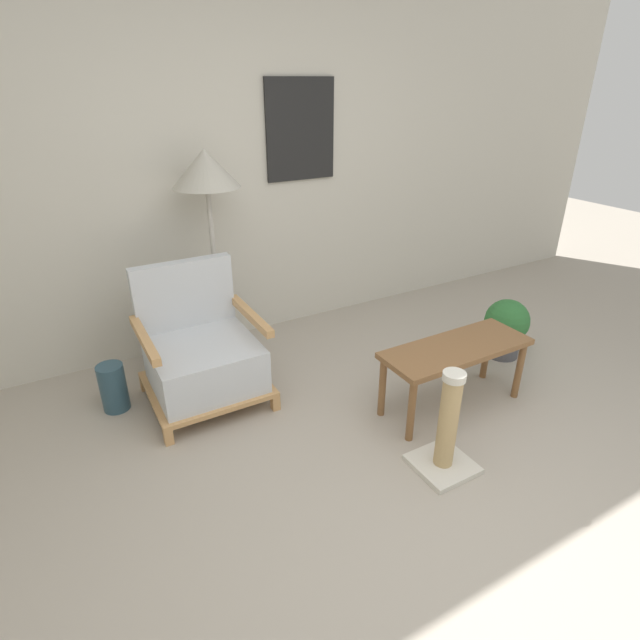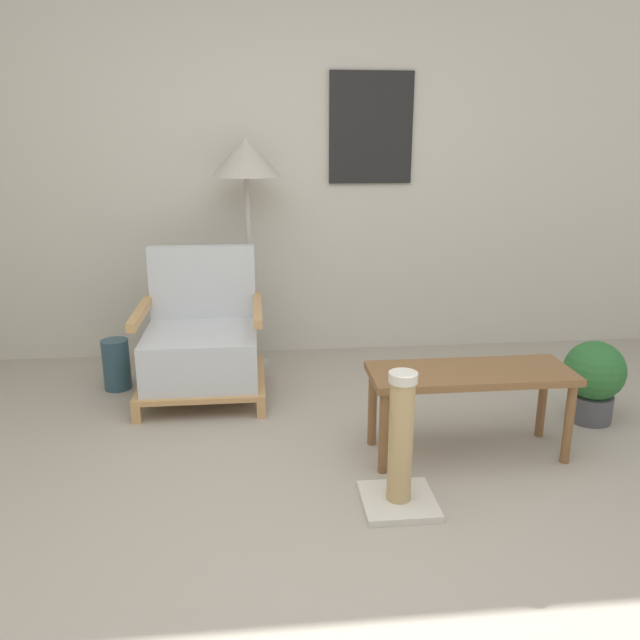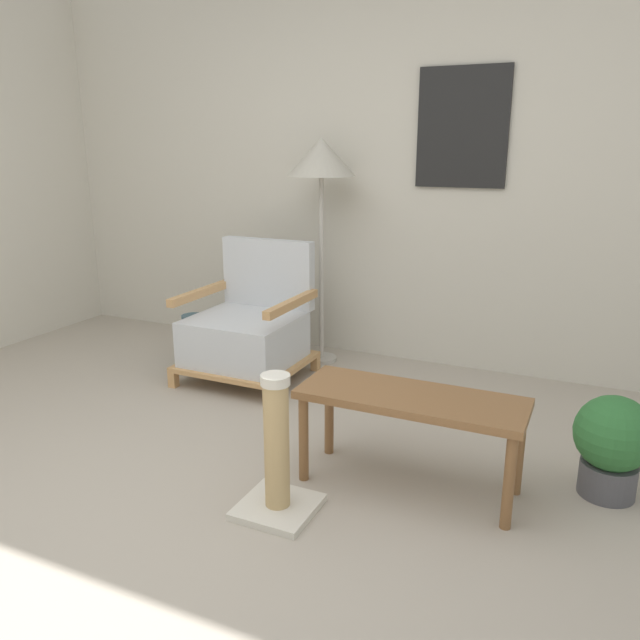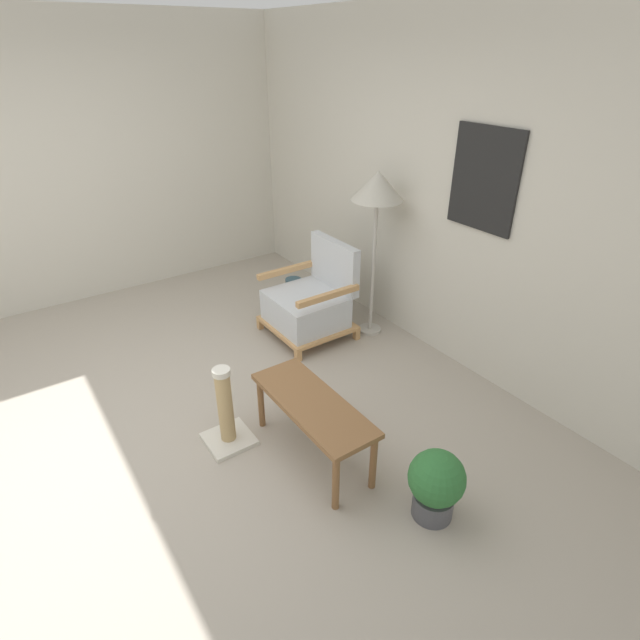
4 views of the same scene
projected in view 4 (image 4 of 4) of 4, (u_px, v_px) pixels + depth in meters
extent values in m
plane|color=#A89E8E|center=(149.00, 432.00, 3.50)|extent=(14.00, 14.00, 0.00)
cube|color=beige|center=(423.00, 188.00, 4.08)|extent=(8.00, 0.06, 2.70)
cube|color=black|center=(484.00, 179.00, 3.52)|extent=(0.56, 0.02, 0.72)
cube|color=beige|center=(94.00, 164.00, 4.90)|extent=(0.06, 8.00, 2.70)
cube|color=tan|center=(260.00, 324.00, 4.75)|extent=(0.05, 0.05, 0.10)
cube|color=tan|center=(298.00, 356.00, 4.27)|extent=(0.05, 0.05, 0.10)
cube|color=tan|center=(315.00, 306.00, 5.07)|extent=(0.05, 0.05, 0.10)
cube|color=tan|center=(356.00, 334.00, 4.59)|extent=(0.05, 0.05, 0.10)
cube|color=tan|center=(307.00, 323.00, 4.64)|extent=(0.72, 0.69, 0.03)
cube|color=silver|center=(305.00, 309.00, 4.55)|extent=(0.64, 0.59, 0.28)
cube|color=silver|center=(334.00, 264.00, 4.54)|extent=(0.64, 0.08, 0.45)
cube|color=tan|center=(287.00, 270.00, 4.67)|extent=(0.05, 0.63, 0.05)
cube|color=tan|center=(328.00, 296.00, 4.20)|extent=(0.05, 0.63, 0.05)
cylinder|color=#B7B2A8|center=(370.00, 329.00, 4.74)|extent=(0.21, 0.21, 0.03)
cylinder|color=#B7B2A8|center=(373.00, 268.00, 4.43)|extent=(0.03, 0.03, 1.23)
cone|color=#B2AD9E|center=(378.00, 185.00, 4.07)|extent=(0.44, 0.44, 0.24)
cube|color=brown|center=(313.00, 404.00, 3.12)|extent=(0.96, 0.36, 0.04)
cylinder|color=brown|center=(261.00, 403.00, 3.48)|extent=(0.04, 0.04, 0.40)
cylinder|color=brown|center=(336.00, 483.00, 2.84)|extent=(0.04, 0.04, 0.40)
cylinder|color=brown|center=(295.00, 389.00, 3.61)|extent=(0.04, 0.04, 0.40)
cylinder|color=brown|center=(373.00, 463.00, 2.98)|extent=(0.04, 0.04, 0.40)
cylinder|color=#2D4C5B|center=(294.00, 293.00, 5.10)|extent=(0.16, 0.16, 0.31)
cylinder|color=#4C4C51|center=(433.00, 504.00, 2.86)|extent=(0.23, 0.23, 0.15)
sphere|color=#2D6B33|center=(437.00, 478.00, 2.76)|extent=(0.32, 0.32, 0.32)
cube|color=beige|center=(229.00, 439.00, 3.42)|extent=(0.31, 0.31, 0.03)
cylinder|color=tan|center=(225.00, 407.00, 3.29)|extent=(0.10, 0.10, 0.53)
cylinder|color=beige|center=(221.00, 372.00, 3.15)|extent=(0.12, 0.12, 0.04)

